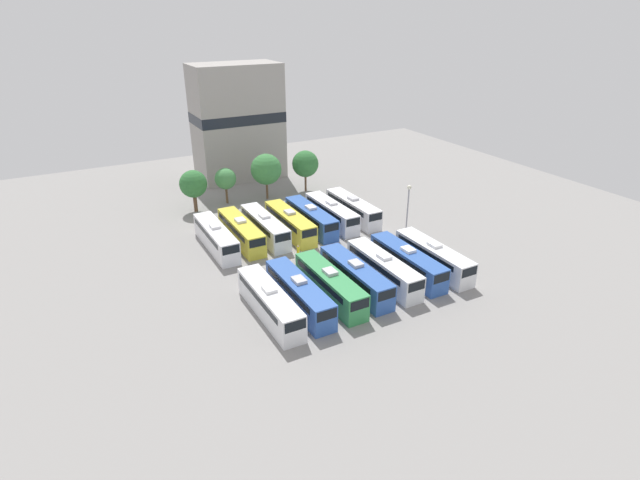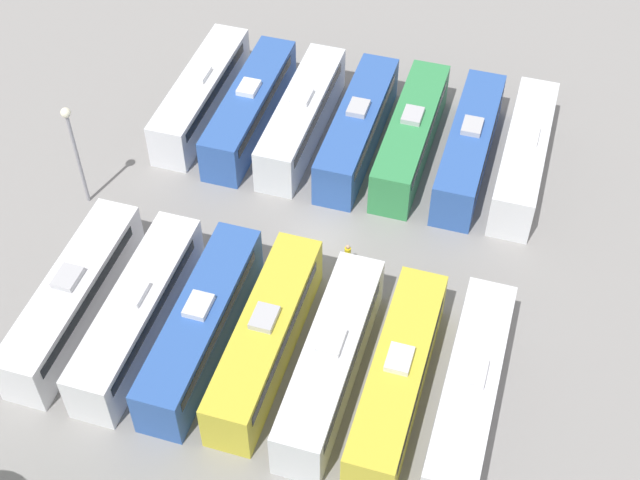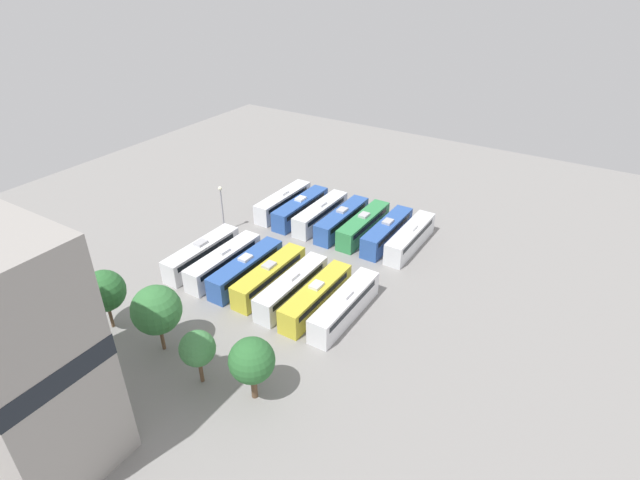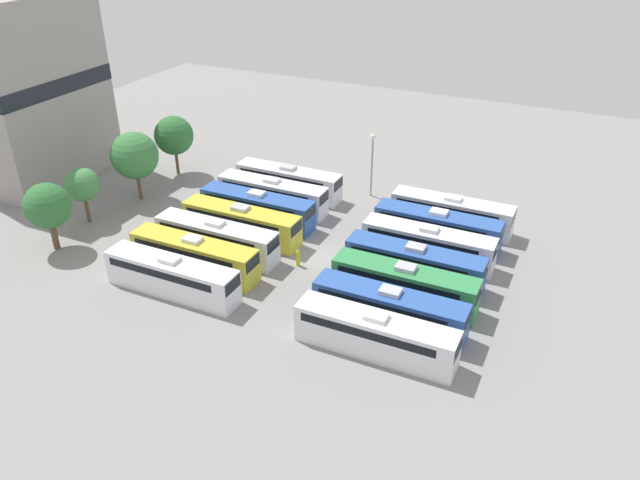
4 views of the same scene
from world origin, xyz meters
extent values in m
plane|color=gray|center=(0.00, 0.00, 0.00)|extent=(112.30, 112.30, 0.00)
cube|color=silver|center=(-10.69, -9.24, 1.53)|extent=(2.48, 11.98, 3.06)
cube|color=black|center=(-10.69, -8.94, 2.37)|extent=(2.52, 10.18, 0.67)
cube|color=black|center=(-10.69, -15.22, 2.38)|extent=(2.18, 0.08, 1.07)
cube|color=white|center=(-10.69, -9.24, 3.24)|extent=(1.20, 1.60, 0.35)
cube|color=#2D56A8|center=(-7.25, -9.06, 1.53)|extent=(2.48, 11.98, 3.06)
cube|color=black|center=(-7.25, -8.76, 2.37)|extent=(2.52, 10.18, 0.67)
cube|color=black|center=(-7.25, -15.04, 2.38)|extent=(2.18, 0.08, 1.07)
cube|color=#B2B2B7|center=(-7.25, -9.06, 3.24)|extent=(1.20, 1.60, 0.35)
cube|color=#338C4C|center=(-3.51, -9.03, 1.53)|extent=(2.48, 11.98, 3.06)
cube|color=black|center=(-3.51, -8.73, 2.37)|extent=(2.52, 10.18, 0.67)
cube|color=black|center=(-3.51, -15.01, 2.38)|extent=(2.18, 0.08, 1.07)
cube|color=#B2B2B7|center=(-3.51, -9.03, 3.24)|extent=(1.20, 1.60, 0.35)
cube|color=#2D56A8|center=(-0.07, -8.76, 1.53)|extent=(2.48, 11.98, 3.06)
cube|color=black|center=(-0.07, -8.46, 2.37)|extent=(2.52, 10.18, 0.67)
cube|color=black|center=(-0.07, -14.74, 2.38)|extent=(2.18, 0.08, 1.07)
cube|color=#B2B2B7|center=(-0.07, -8.76, 3.24)|extent=(1.20, 1.60, 0.35)
cube|color=silver|center=(3.70, -8.83, 1.53)|extent=(2.48, 11.98, 3.06)
cube|color=black|center=(3.70, -8.53, 2.37)|extent=(2.52, 10.18, 0.67)
cube|color=black|center=(3.70, -14.81, 2.38)|extent=(2.18, 0.08, 1.07)
cube|color=silver|center=(3.70, -8.83, 3.24)|extent=(1.20, 1.60, 0.35)
cube|color=#2D56A8|center=(7.23, -8.70, 1.53)|extent=(2.48, 11.98, 3.06)
cube|color=black|center=(7.23, -8.40, 2.37)|extent=(2.52, 10.18, 0.67)
cube|color=black|center=(7.23, -14.68, 2.38)|extent=(2.18, 0.08, 1.07)
cube|color=white|center=(7.23, -8.70, 3.24)|extent=(1.20, 1.60, 0.35)
cube|color=silver|center=(10.84, -9.13, 1.53)|extent=(2.48, 11.98, 3.06)
cube|color=black|center=(10.84, -8.83, 2.37)|extent=(2.52, 10.18, 0.67)
cube|color=black|center=(10.84, -15.11, 2.38)|extent=(2.18, 0.08, 1.07)
cube|color=white|center=(10.84, -9.13, 3.24)|extent=(1.20, 1.60, 0.35)
cube|color=silver|center=(-10.56, 8.86, 1.53)|extent=(2.48, 11.98, 3.06)
cube|color=black|center=(-10.56, 9.16, 2.37)|extent=(2.52, 10.18, 0.67)
cube|color=black|center=(-10.56, 2.88, 2.38)|extent=(2.18, 0.08, 1.07)
cube|color=silver|center=(-10.56, 8.86, 3.24)|extent=(1.20, 1.60, 0.35)
cube|color=gold|center=(-6.99, 9.16, 1.53)|extent=(2.48, 11.98, 3.06)
cube|color=black|center=(-6.99, 9.46, 2.37)|extent=(2.52, 10.18, 0.67)
cube|color=black|center=(-6.99, 3.18, 2.38)|extent=(2.18, 0.08, 1.07)
cube|color=silver|center=(-6.99, 9.16, 3.24)|extent=(1.20, 1.60, 0.35)
cube|color=silver|center=(-3.54, 9.10, 1.53)|extent=(2.48, 11.98, 3.06)
cube|color=black|center=(-3.54, 9.40, 2.37)|extent=(2.52, 10.18, 0.67)
cube|color=black|center=(-3.54, 3.12, 2.38)|extent=(2.18, 0.08, 1.07)
cube|color=silver|center=(-3.54, 9.10, 3.24)|extent=(1.20, 1.60, 0.35)
cube|color=gold|center=(0.08, 8.68, 1.53)|extent=(2.48, 11.98, 3.06)
cube|color=black|center=(0.08, 8.98, 2.37)|extent=(2.52, 10.18, 0.67)
cube|color=black|center=(0.08, 2.70, 2.38)|extent=(2.18, 0.08, 1.07)
cube|color=#B2B2B7|center=(0.08, 8.68, 3.24)|extent=(1.20, 1.60, 0.35)
cube|color=#2D56A8|center=(3.53, 8.91, 1.53)|extent=(2.48, 11.98, 3.06)
cube|color=black|center=(3.53, 9.21, 2.37)|extent=(2.52, 10.18, 0.67)
cube|color=black|center=(3.53, 2.93, 2.38)|extent=(2.18, 0.08, 1.07)
cube|color=silver|center=(3.53, 8.91, 3.24)|extent=(1.20, 1.60, 0.35)
cube|color=silver|center=(7.04, 9.11, 1.53)|extent=(2.48, 11.98, 3.06)
cube|color=black|center=(7.04, 9.41, 2.37)|extent=(2.52, 10.18, 0.67)
cube|color=black|center=(7.04, 3.13, 2.38)|extent=(2.18, 0.08, 1.07)
cube|color=silver|center=(7.04, 9.11, 3.24)|extent=(1.20, 1.60, 0.35)
cube|color=silver|center=(10.76, 9.17, 1.53)|extent=(2.48, 11.98, 3.06)
cube|color=black|center=(10.76, 9.47, 2.37)|extent=(2.52, 10.18, 0.67)
cube|color=black|center=(10.76, 3.19, 2.38)|extent=(2.18, 0.08, 1.07)
cube|color=#B2B2B7|center=(10.76, 9.17, 3.24)|extent=(1.20, 1.60, 0.35)
cylinder|color=gold|center=(-2.26, 1.36, 0.73)|extent=(0.36, 0.36, 1.46)
sphere|color=tan|center=(-2.26, 1.36, 1.58)|extent=(0.24, 0.24, 0.24)
cylinder|color=gray|center=(14.43, 0.83, 3.35)|extent=(0.20, 0.20, 6.70)
sphere|color=#EAE5C6|center=(14.43, 0.83, 6.88)|extent=(0.60, 0.60, 0.60)
cylinder|color=brown|center=(-9.24, 23.41, 1.51)|extent=(0.59, 0.59, 3.02)
sphere|color=#2D6B33|center=(-9.24, 23.41, 4.50)|extent=(4.23, 4.23, 4.23)
cylinder|color=brown|center=(-3.74, 24.58, 1.48)|extent=(0.38, 0.38, 2.95)
sphere|color=#428447|center=(-3.74, 24.58, 4.15)|extent=(3.43, 3.43, 3.43)
cylinder|color=brown|center=(2.83, 23.36, 1.66)|extent=(0.37, 0.37, 3.31)
sphere|color=#387A3D|center=(2.83, 23.36, 5.08)|extent=(5.05, 5.05, 5.05)
cylinder|color=brown|center=(10.28, 23.87, 1.63)|extent=(0.36, 0.36, 3.25)
sphere|color=#2D6B33|center=(10.28, 23.87, 4.83)|extent=(4.52, 4.52, 4.52)
cube|color=gray|center=(3.25, 36.88, 10.19)|extent=(15.40, 8.54, 20.39)
cube|color=black|center=(3.25, 36.88, 11.21)|extent=(15.46, 8.60, 1.80)
camera|label=1|loc=(-26.95, -49.91, 28.89)|focal=28.00mm
camera|label=2|loc=(-10.56, 34.14, 38.55)|focal=50.00mm
camera|label=3|loc=(-31.82, 48.02, 35.97)|focal=28.00mm
camera|label=4|loc=(-44.82, -20.95, 29.51)|focal=35.00mm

